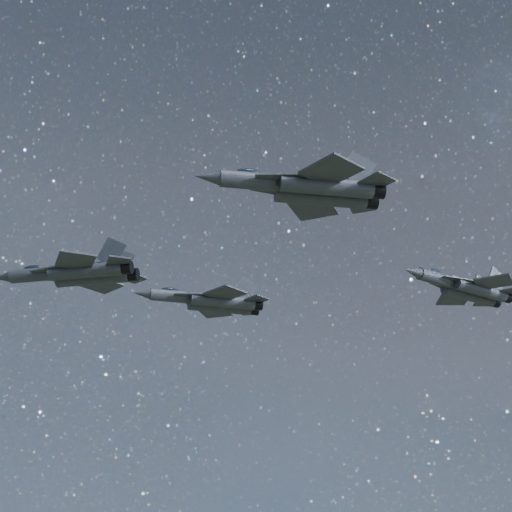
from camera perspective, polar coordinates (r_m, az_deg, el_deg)
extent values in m
cylinder|color=#32363F|center=(84.42, -15.27, -1.28)|extent=(7.02, 3.57, 1.46)
cone|color=#32363F|center=(86.45, -17.95, -1.49)|extent=(2.54, 1.95, 1.31)
ellipsoid|color=#1A222F|center=(85.17, -15.90, -0.90)|extent=(2.42, 1.63, 0.72)
cube|color=#32363F|center=(82.42, -12.24, -1.07)|extent=(7.71, 3.75, 1.21)
cylinder|color=#32363F|center=(81.33, -12.27, -1.07)|extent=(7.90, 3.86, 1.46)
cylinder|color=#32363F|center=(82.91, -11.78, -1.57)|extent=(7.90, 3.86, 1.46)
cylinder|color=black|center=(79.79, -9.43, -0.85)|extent=(1.58, 1.66, 1.34)
cylinder|color=black|center=(81.39, -8.99, -1.36)|extent=(1.58, 1.66, 1.34)
cube|color=#32363F|center=(82.62, -14.60, -0.94)|extent=(4.73, 3.28, 0.11)
cube|color=#32363F|center=(84.71, -13.90, -1.60)|extent=(4.95, 1.65, 0.11)
cube|color=#32363F|center=(79.61, -13.00, -0.34)|extent=(4.39, 4.73, 0.19)
cube|color=#32363F|center=(84.95, -11.32, -2.03)|extent=(5.36, 5.29, 0.19)
cube|color=#32363F|center=(78.95, -9.98, -0.40)|extent=(2.57, 2.72, 0.14)
cube|color=#32363F|center=(82.63, -8.94, -1.58)|extent=(3.17, 3.16, 0.14)
cube|color=#32363F|center=(80.84, -10.46, 0.29)|extent=(3.04, 1.41, 3.32)
cube|color=#32363F|center=(82.82, -9.89, -0.37)|extent=(3.20, 0.92, 3.32)
cylinder|color=#32363F|center=(97.91, -5.63, -2.97)|extent=(7.24, 2.37, 1.50)
cone|color=#32363F|center=(97.39, -8.31, -2.71)|extent=(2.46, 1.62, 1.35)
ellipsoid|color=#1A222F|center=(98.02, -6.28, -2.51)|extent=(2.39, 1.29, 0.74)
cube|color=#32363F|center=(98.69, -2.76, -3.26)|extent=(8.00, 2.41, 1.25)
cylinder|color=#32363F|center=(97.73, -2.43, -3.33)|extent=(8.19, 2.49, 1.50)
cylinder|color=#32363F|center=(99.49, -2.66, -3.71)|extent=(8.19, 2.49, 1.50)
cylinder|color=black|center=(98.66, 0.08, -3.56)|extent=(1.41, 1.53, 1.38)
cylinder|color=black|center=(100.41, -0.19, -3.93)|extent=(1.41, 1.53, 1.38)
cube|color=#32363F|center=(96.92, -4.50, -2.86)|extent=(5.06, 1.39, 0.12)
cube|color=#32363F|center=(99.31, -4.76, -3.38)|extent=(5.08, 2.56, 0.12)
cube|color=#32363F|center=(95.65, -2.25, -2.73)|extent=(5.44, 5.51, 0.19)
cube|color=#32363F|center=(101.64, -3.04, -4.03)|extent=(5.05, 5.28, 0.19)
cube|color=#32363F|center=(97.51, 0.05, -3.18)|extent=(3.21, 3.25, 0.14)
cube|color=#32363F|center=(101.53, -0.57, -4.05)|extent=(2.97, 3.07, 0.14)
cube|color=#32363F|center=(98.74, -0.80, -2.43)|extent=(3.35, 0.53, 3.42)
cube|color=#32363F|center=(100.91, -1.12, -2.92)|extent=(3.30, 0.83, 3.42)
cylinder|color=#32363F|center=(69.00, 0.43, 5.42)|extent=(7.42, 1.88, 1.55)
cone|color=#32363F|center=(68.43, -3.53, 5.75)|extent=(2.45, 1.50, 1.39)
ellipsoid|color=#1A222F|center=(69.20, -0.55, 6.04)|extent=(2.41, 1.15, 0.77)
cube|color=#32363F|center=(69.96, 4.62, 5.02)|extent=(8.21, 1.85, 1.29)
cylinder|color=#32363F|center=(69.00, 5.15, 5.06)|extent=(8.41, 1.92, 1.55)
cylinder|color=#32363F|center=(70.68, 4.75, 4.29)|extent=(8.41, 1.92, 1.55)
cylinder|color=black|center=(70.22, 8.78, 4.71)|extent=(1.35, 1.49, 1.43)
cylinder|color=black|center=(71.87, 8.30, 3.96)|extent=(1.35, 1.49, 1.43)
cube|color=#32363F|center=(68.10, 2.12, 5.76)|extent=(5.28, 1.84, 0.12)
cube|color=#32363F|center=(70.39, 1.68, 4.68)|extent=(5.28, 2.27, 0.12)
cube|color=#32363F|center=(67.06, 5.49, 6.20)|extent=(5.54, 5.67, 0.20)
cube|color=#32363F|center=(72.77, 4.14, 3.56)|extent=(5.39, 5.58, 0.20)
cube|color=#32363F|center=(69.13, 8.78, 5.39)|extent=(3.27, 3.33, 0.15)
cube|color=#32363F|center=(72.93, 7.69, 3.66)|extent=(3.18, 3.26, 0.15)
cube|color=#32363F|center=(70.46, 7.43, 6.28)|extent=(3.46, 0.48, 3.54)
cube|color=#32363F|center=(72.51, 6.87, 5.31)|extent=(3.45, 0.59, 3.54)
cylinder|color=#32363F|center=(86.17, 13.36, -1.69)|extent=(6.38, 3.92, 1.35)
cone|color=#32363F|center=(83.43, 11.33, -1.13)|extent=(2.40, 1.97, 1.21)
ellipsoid|color=#1A222F|center=(85.72, 12.83, -1.15)|extent=(2.25, 1.69, 0.67)
cube|color=#32363F|center=(89.25, 15.43, -2.29)|extent=(6.99, 4.17, 1.13)
cylinder|color=#32363F|center=(88.83, 16.01, -2.38)|extent=(7.17, 4.29, 1.35)
cylinder|color=#32363F|center=(89.90, 15.21, -2.74)|extent=(7.17, 4.29, 1.35)
cylinder|color=black|center=(91.69, 17.70, -2.85)|extent=(1.55, 1.60, 1.25)
cylinder|color=black|center=(92.73, 16.91, -3.19)|extent=(1.55, 1.60, 1.25)
cube|color=#32363F|center=(86.46, 14.64, -1.71)|extent=(4.60, 2.01, 0.10)
cube|color=#32363F|center=(87.94, 13.56, -2.21)|extent=(4.21, 3.41, 0.10)
cube|color=#32363F|center=(87.51, 16.90, -1.82)|extent=(4.92, 4.79, 0.17)
cube|color=#32363F|center=(91.14, 14.19, -3.03)|extent=(3.73, 4.10, 0.17)
cube|color=#32363F|center=(90.84, 18.07, -2.48)|extent=(2.92, 2.87, 0.13)
cube|color=#32363F|center=(93.22, 16.25, -3.27)|extent=(2.18, 2.33, 0.13)
cube|color=#32363F|center=(91.08, 17.07, -1.68)|extent=(2.88, 1.17, 3.08)
cube|color=#32363F|center=(92.38, 16.08, -2.12)|extent=(2.69, 1.61, 3.08)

